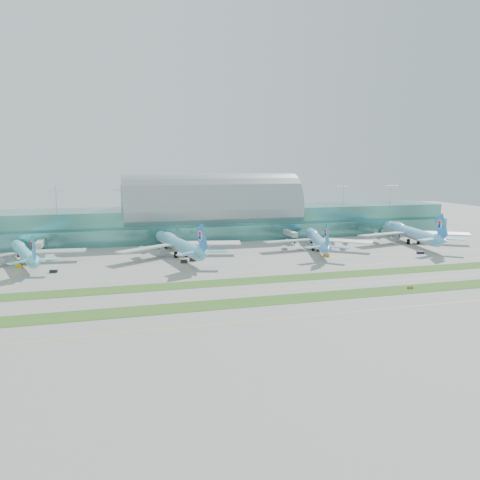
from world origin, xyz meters
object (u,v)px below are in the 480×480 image
object	(u,v)px
airliner_b	(178,244)
airliner_c	(317,239)
taxiway_sign_east	(410,288)
airliner_d	(410,232)
terminal	(212,216)
airliner_a	(24,252)

from	to	relation	value
airliner_b	airliner_c	world-z (taller)	airliner_b
taxiway_sign_east	airliner_d	bearing A→B (deg)	62.62
airliner_d	taxiway_sign_east	size ratio (longest dim) A/B	35.69
airliner_d	airliner_c	bearing A→B (deg)	-165.49
terminal	airliner_c	size ratio (longest dim) A/B	4.81
terminal	airliner_a	bearing A→B (deg)	-150.30
airliner_c	taxiway_sign_east	bearing A→B (deg)	-74.29
terminal	taxiway_sign_east	xyz separation A→B (m)	(48.71, -156.20, -13.75)
terminal	airliner_b	xyz separation A→B (m)	(-31.98, -63.15, -7.48)
airliner_d	taxiway_sign_east	bearing A→B (deg)	-115.26
airliner_c	airliner_d	size ratio (longest dim) A/B	0.86
airliner_a	taxiway_sign_east	size ratio (longest dim) A/B	28.75
airliner_a	airliner_c	distance (m)	158.90
airliner_b	airliner_a	bearing A→B (deg)	168.76
airliner_a	airliner_d	world-z (taller)	airliner_d
airliner_b	airliner_c	size ratio (longest dim) A/B	1.12
taxiway_sign_east	terminal	bearing A→B (deg)	114.90
airliner_d	taxiway_sign_east	distance (m)	117.33
taxiway_sign_east	airliner_a	bearing A→B (deg)	157.03
airliner_b	taxiway_sign_east	distance (m)	123.33
airliner_a	airliner_b	world-z (taller)	airliner_b
airliner_a	airliner_b	size ratio (longest dim) A/B	0.84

